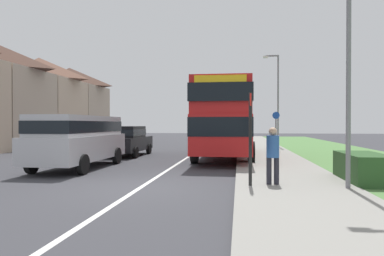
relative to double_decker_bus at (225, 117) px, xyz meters
The scene contains 14 objects.
ground_plane 9.34m from the double_decker_bus, 102.58° to the right, with size 120.00×120.00×0.00m, color #38383D.
lane_marking_centre 3.04m from the double_decker_bus, 156.11° to the right, with size 0.14×60.00×0.01m, color silver.
pavement_near_side 4.19m from the double_decker_bus, 52.37° to the right, with size 3.20×68.00×0.12m, color gray.
grass_verge_seaward 7.43m from the double_decker_bus, 23.82° to the right, with size 6.00×68.00×0.08m, color #517F42.
roadside_hedge 8.84m from the double_decker_bus, 60.14° to the right, with size 1.10×2.49×0.90m, color #2D5128.
double_decker_bus is the anchor object (origin of this frame).
parked_van_silver 7.55m from the double_decker_bus, 138.31° to the right, with size 2.11×5.57×2.08m.
parked_car_black 5.63m from the double_decker_bus, behind, with size 1.96×4.47×1.64m.
pedestrian_at_stop 8.80m from the double_decker_bus, 79.24° to the right, with size 0.34×0.34×1.67m.
bus_stop_sign 8.91m from the double_decker_bus, 83.42° to the right, with size 0.09×0.52×2.60m.
cycle_route_sign 5.02m from the double_decker_bus, 53.21° to the left, with size 0.44×0.08×2.52m.
street_lamp_near 9.82m from the double_decker_bus, 69.11° to the right, with size 1.14×0.20×8.04m.
street_lamp_mid 8.89m from the double_decker_bus, 66.94° to the left, with size 1.14×0.20×6.77m.
house_terrace_far_side 18.46m from the double_decker_bus, 154.69° to the left, with size 6.57×22.60×7.57m.
Camera 1 is at (2.70, -9.57, 1.75)m, focal length 33.41 mm.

